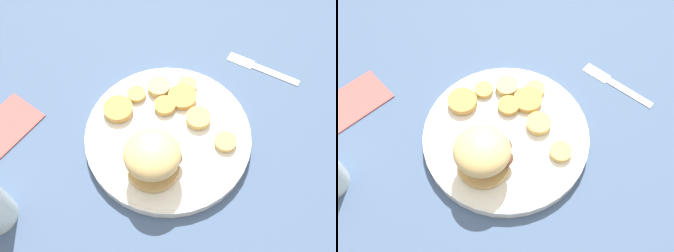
# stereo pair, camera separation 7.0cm
# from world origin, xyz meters

# --- Properties ---
(ground_plane) EXTENTS (4.00, 4.00, 0.00)m
(ground_plane) POSITION_xyz_m (0.00, 0.00, 0.00)
(ground_plane) COLOR #3D5170
(dinner_plate) EXTENTS (0.31, 0.31, 0.02)m
(dinner_plate) POSITION_xyz_m (0.00, 0.00, 0.01)
(dinner_plate) COLOR white
(dinner_plate) RESTS_ON ground_plane
(sandwich) EXTENTS (0.11, 0.10, 0.08)m
(sandwich) POSITION_xyz_m (0.07, 0.00, 0.07)
(sandwich) COLOR tan
(sandwich) RESTS_ON dinner_plate
(potato_round_0) EXTENTS (0.04, 0.04, 0.01)m
(potato_round_0) POSITION_xyz_m (-0.05, -0.02, 0.03)
(potato_round_0) COLOR #BC8942
(potato_round_0) RESTS_ON dinner_plate
(potato_round_1) EXTENTS (0.04, 0.04, 0.01)m
(potato_round_1) POSITION_xyz_m (-0.06, -0.09, 0.03)
(potato_round_1) COLOR tan
(potato_round_1) RESTS_ON dinner_plate
(potato_round_2) EXTENTS (0.04, 0.04, 0.01)m
(potato_round_2) POSITION_xyz_m (-0.11, 0.00, 0.03)
(potato_round_2) COLOR tan
(potato_round_2) RESTS_ON dinner_plate
(potato_round_3) EXTENTS (0.04, 0.04, 0.01)m
(potato_round_3) POSITION_xyz_m (-0.09, -0.05, 0.03)
(potato_round_3) COLOR #DBB766
(potato_round_3) RESTS_ON dinner_plate
(potato_round_4) EXTENTS (0.04, 0.04, 0.01)m
(potato_round_4) POSITION_xyz_m (-0.01, 0.10, 0.03)
(potato_round_4) COLOR tan
(potato_round_4) RESTS_ON dinner_plate
(potato_round_5) EXTENTS (0.06, 0.06, 0.01)m
(potato_round_5) POSITION_xyz_m (-0.01, -0.10, 0.03)
(potato_round_5) COLOR #BC8942
(potato_round_5) RESTS_ON dinner_plate
(potato_round_6) EXTENTS (0.06, 0.06, 0.01)m
(potato_round_6) POSITION_xyz_m (-0.08, 0.00, 0.03)
(potato_round_6) COLOR #BC8942
(potato_round_6) RESTS_ON dinner_plate
(potato_round_7) EXTENTS (0.05, 0.05, 0.01)m
(potato_round_7) POSITION_xyz_m (-0.04, 0.04, 0.03)
(potato_round_7) COLOR tan
(potato_round_7) RESTS_ON dinner_plate
(fork) EXTENTS (0.04, 0.16, 0.00)m
(fork) POSITION_xyz_m (-0.22, 0.13, 0.00)
(fork) COLOR silver
(fork) RESTS_ON ground_plane
(napkin) EXTENTS (0.16, 0.12, 0.01)m
(napkin) POSITION_xyz_m (0.09, -0.31, 0.00)
(napkin) COLOR #B24C47
(napkin) RESTS_ON ground_plane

